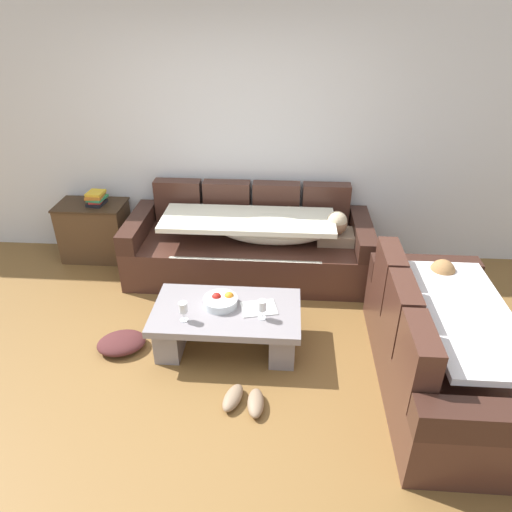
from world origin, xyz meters
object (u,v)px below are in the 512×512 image
object	(u,v)px
fruit_bowl	(221,301)
book_stack_on_cabinet	(96,198)
pair_of_shoes	(244,400)
couch_along_wall	(253,245)
couch_near_window	(444,348)
side_cabinet	(95,231)
wine_glass_near_right	(262,306)
open_magazine	(259,308)
crumpled_garment	(121,343)
coffee_table	(227,323)
wine_glass_near_left	(183,308)

from	to	relation	value
fruit_bowl	book_stack_on_cabinet	bearing A→B (deg)	137.69
pair_of_shoes	couch_along_wall	bearing A→B (deg)	92.31
couch_near_window	side_cabinet	distance (m)	3.72
wine_glass_near_right	open_magazine	world-z (taller)	wine_glass_near_right
side_cabinet	crumpled_garment	world-z (taller)	side_cabinet
coffee_table	book_stack_on_cabinet	distance (m)	2.16
couch_near_window	side_cabinet	size ratio (longest dim) A/B	2.55
fruit_bowl	couch_near_window	bearing A→B (deg)	-12.11
couch_near_window	wine_glass_near_left	bearing A→B (deg)	85.90
pair_of_shoes	side_cabinet	bearing A→B (deg)	131.62
couch_along_wall	pair_of_shoes	xyz separation A→B (m)	(0.07, -1.84, -0.28)
crumpled_garment	side_cabinet	bearing A→B (deg)	116.30
wine_glass_near_left	crumpled_garment	world-z (taller)	wine_glass_near_left
fruit_bowl	pair_of_shoes	bearing A→B (deg)	-70.21
wine_glass_near_right	open_magazine	bearing A→B (deg)	105.42
wine_glass_near_left	side_cabinet	bearing A→B (deg)	129.75
wine_glass_near_right	crumpled_garment	bearing A→B (deg)	-179.98
open_magazine	pair_of_shoes	distance (m)	0.75
couch_along_wall	wine_glass_near_left	bearing A→B (deg)	-107.72
open_magazine	wine_glass_near_left	bearing A→B (deg)	-174.89
book_stack_on_cabinet	crumpled_garment	distance (m)	1.79
wine_glass_near_left	wine_glass_near_right	distance (m)	0.61
side_cabinet	wine_glass_near_right	bearing A→B (deg)	-38.26
wine_glass_near_right	side_cabinet	distance (m)	2.46
side_cabinet	book_stack_on_cabinet	xyz separation A→B (m)	(0.08, 0.00, 0.39)
wine_glass_near_right	book_stack_on_cabinet	world-z (taller)	book_stack_on_cabinet
side_cabinet	book_stack_on_cabinet	size ratio (longest dim) A/B	3.13
wine_glass_near_right	side_cabinet	xyz separation A→B (m)	(-1.93, 1.52, -0.17)
couch_along_wall	open_magazine	world-z (taller)	couch_along_wall
couch_near_window	crumpled_garment	xyz separation A→B (m)	(-2.53, 0.21, -0.27)
couch_along_wall	crumpled_garment	xyz separation A→B (m)	(-1.01, -1.30, -0.27)
couch_along_wall	open_magazine	bearing A→B (deg)	-83.40
couch_near_window	couch_along_wall	bearing A→B (deg)	45.36
fruit_bowl	wine_glass_near_right	bearing A→B (deg)	-24.17
book_stack_on_cabinet	side_cabinet	bearing A→B (deg)	-178.10
couch_near_window	coffee_table	xyz separation A→B (m)	(-1.65, 0.31, -0.10)
coffee_table	fruit_bowl	size ratio (longest dim) A/B	4.29
open_magazine	book_stack_on_cabinet	size ratio (longest dim) A/B	1.22
fruit_bowl	crumpled_garment	world-z (taller)	fruit_bowl
crumpled_garment	couch_near_window	bearing A→B (deg)	-4.72
coffee_table	wine_glass_near_left	size ratio (longest dim) A/B	7.23
coffee_table	wine_glass_near_left	bearing A→B (deg)	-151.41
side_cabinet	couch_along_wall	bearing A→B (deg)	-7.28
side_cabinet	wine_glass_near_left	bearing A→B (deg)	-50.25
couch_along_wall	wine_glass_near_right	bearing A→B (deg)	-82.54
couch_near_window	book_stack_on_cabinet	world-z (taller)	couch_near_window
open_magazine	crumpled_garment	distance (m)	1.20
couch_near_window	pair_of_shoes	xyz separation A→B (m)	(-1.45, -0.33, -0.29)
couch_along_wall	book_stack_on_cabinet	xyz separation A→B (m)	(-1.68, 0.23, 0.38)
coffee_table	side_cabinet	world-z (taller)	side_cabinet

